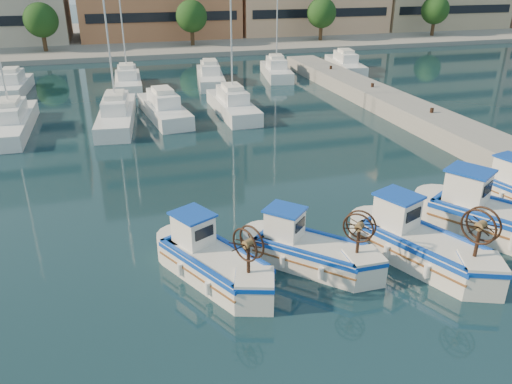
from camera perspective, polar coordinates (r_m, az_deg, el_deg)
The scene contains 7 objects.
ground at distance 18.11m, azimuth 9.71°, elevation -9.26°, with size 300.00×300.00×0.00m, color #193642.
quay at distance 30.79m, azimuth 25.52°, elevation 4.29°, with size 3.00×60.00×1.20m, color gray.
yacht_marina at distance 41.88m, azimuth -11.33°, elevation 10.90°, with size 39.34×22.59×11.50m.
fishing_boat_a at distance 17.36m, azimuth -5.04°, elevation -7.65°, with size 3.45×4.48×2.71m.
fishing_boat_b at distance 18.08m, azimuth 6.01°, elevation -6.38°, with size 3.99×4.03×2.60m.
fishing_boat_c at distance 19.07m, azimuth 18.21°, elevation -5.50°, with size 3.54×4.90×2.95m.
fishing_boat_d at distance 21.91m, azimuth 25.58°, elevation -2.52°, with size 4.42×5.34×3.26m.
Camera 1 is at (-7.09, -13.40, 9.90)m, focal length 35.00 mm.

